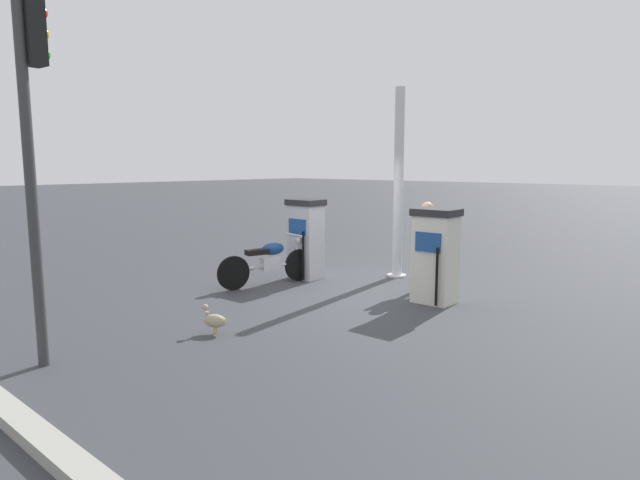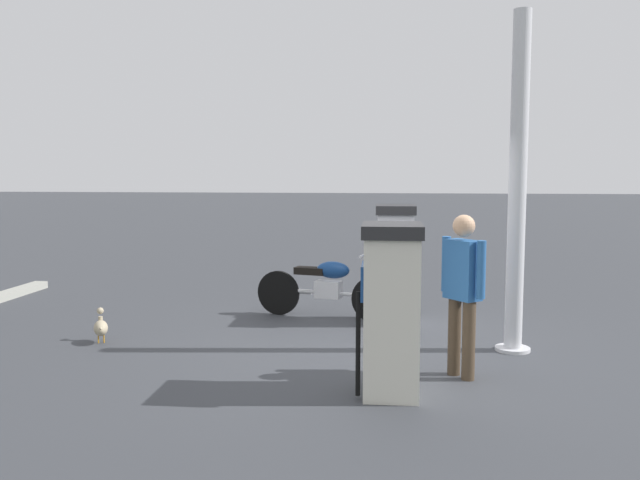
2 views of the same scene
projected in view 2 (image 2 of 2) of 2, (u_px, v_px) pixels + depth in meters
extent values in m
plane|color=#383A3F|center=(367.00, 350.00, 7.63)|extent=(120.00, 120.00, 0.00)
cube|color=silver|center=(395.00, 268.00, 8.98)|extent=(0.50, 0.64, 1.50)
cube|color=#1E478C|center=(377.00, 244.00, 8.97)|extent=(0.04, 0.44, 0.32)
cube|color=#262628|center=(396.00, 209.00, 8.90)|extent=(0.55, 0.70, 0.12)
cylinder|color=black|center=(373.00, 286.00, 8.85)|extent=(0.05, 0.05, 0.97)
cube|color=silver|center=(391.00, 316.00, 6.05)|extent=(0.51, 0.66, 1.47)
cube|color=#1E478C|center=(363.00, 281.00, 6.04)|extent=(0.04, 0.46, 0.32)
cube|color=#262628|center=(392.00, 230.00, 5.97)|extent=(0.57, 0.73, 0.12)
cylinder|color=black|center=(358.00, 344.00, 5.91)|extent=(0.05, 0.05, 0.96)
cylinder|color=black|center=(374.00, 300.00, 8.98)|extent=(0.64, 0.21, 0.64)
cylinder|color=black|center=(278.00, 293.00, 9.49)|extent=(0.64, 0.21, 0.64)
cube|color=silver|center=(328.00, 289.00, 9.21)|extent=(0.40, 0.28, 0.24)
cylinder|color=silver|center=(325.00, 293.00, 9.23)|extent=(1.06, 0.31, 0.05)
ellipsoid|color=navy|center=(333.00, 270.00, 9.16)|extent=(0.52, 0.33, 0.24)
cube|color=black|center=(311.00, 271.00, 9.28)|extent=(0.47, 0.30, 0.10)
cylinder|color=silver|center=(372.00, 278.00, 8.97)|extent=(0.26, 0.10, 0.57)
cylinder|color=silver|center=(366.00, 254.00, 8.96)|extent=(0.17, 0.55, 0.04)
sphere|color=silver|center=(373.00, 263.00, 8.94)|extent=(0.17, 0.17, 0.14)
cylinder|color=silver|center=(294.00, 291.00, 9.53)|extent=(0.55, 0.20, 0.07)
cylinder|color=#473828|center=(454.00, 336.00, 6.66)|extent=(0.18, 0.18, 0.80)
cylinder|color=#473828|center=(469.00, 340.00, 6.49)|extent=(0.18, 0.18, 0.80)
cube|color=#265999|center=(463.00, 270.00, 6.50)|extent=(0.38, 0.40, 0.59)
cylinder|color=#265999|center=(446.00, 264.00, 6.70)|extent=(0.13, 0.13, 0.56)
cylinder|color=#265999|center=(481.00, 270.00, 6.30)|extent=(0.13, 0.13, 0.56)
sphere|color=tan|center=(464.00, 226.00, 6.46)|extent=(0.31, 0.31, 0.22)
ellipsoid|color=tan|center=(101.00, 328.00, 7.92)|extent=(0.29, 0.37, 0.18)
cylinder|color=tan|center=(101.00, 322.00, 8.02)|extent=(0.07, 0.07, 0.13)
sphere|color=tan|center=(100.00, 311.00, 8.03)|extent=(0.11, 0.11, 0.08)
cone|color=orange|center=(100.00, 310.00, 8.08)|extent=(0.06, 0.07, 0.04)
cone|color=tan|center=(101.00, 329.00, 7.77)|extent=(0.09, 0.09, 0.06)
cylinder|color=orange|center=(98.00, 339.00, 7.92)|extent=(0.02, 0.02, 0.09)
cylinder|color=orange|center=(104.00, 339.00, 7.94)|extent=(0.02, 0.02, 0.09)
cylinder|color=silver|center=(518.00, 184.00, 7.40)|extent=(0.20, 0.20, 3.85)
cylinder|color=silver|center=(513.00, 349.00, 7.59)|extent=(0.40, 0.40, 0.04)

